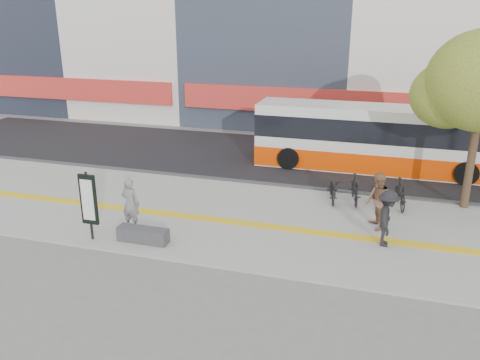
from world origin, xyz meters
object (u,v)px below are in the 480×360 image
(seated_woman, at_px, (130,204))
(pedestrian_tan, at_px, (377,201))
(pedestrian_dark, at_px, (387,218))
(bench, at_px, (143,235))
(signboard, at_px, (88,201))
(bus, at_px, (376,140))

(seated_woman, relative_size, pedestrian_tan, 0.92)
(pedestrian_tan, bearing_deg, pedestrian_dark, -4.32)
(bench, xyz_separation_m, signboard, (-1.60, -0.31, 1.06))
(signboard, bearing_deg, pedestrian_dark, 14.32)
(pedestrian_dark, bearing_deg, signboard, 105.31)
(bench, height_order, seated_woman, seated_woman)
(signboard, xyz_separation_m, seated_woman, (0.80, 1.07, -0.42))
(bus, bearing_deg, seated_woman, -129.10)
(bench, relative_size, pedestrian_tan, 0.85)
(bus, height_order, pedestrian_dark, bus)
(pedestrian_tan, height_order, pedestrian_dark, pedestrian_tan)
(bus, xyz_separation_m, seated_woman, (-7.26, -8.94, -0.44))
(signboard, xyz_separation_m, pedestrian_dark, (8.72, 2.23, -0.41))
(seated_woman, bearing_deg, bench, 139.16)
(signboard, bearing_deg, seated_woman, 53.22)
(seated_woman, height_order, pedestrian_dark, pedestrian_dark)
(bus, bearing_deg, pedestrian_tan, -87.12)
(bench, xyz_separation_m, pedestrian_dark, (7.12, 1.92, 0.65))
(seated_woman, bearing_deg, signboard, 56.09)
(bench, relative_size, pedestrian_dark, 0.91)
(seated_woman, relative_size, pedestrian_dark, 0.99)
(bus, distance_m, pedestrian_dark, 7.82)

